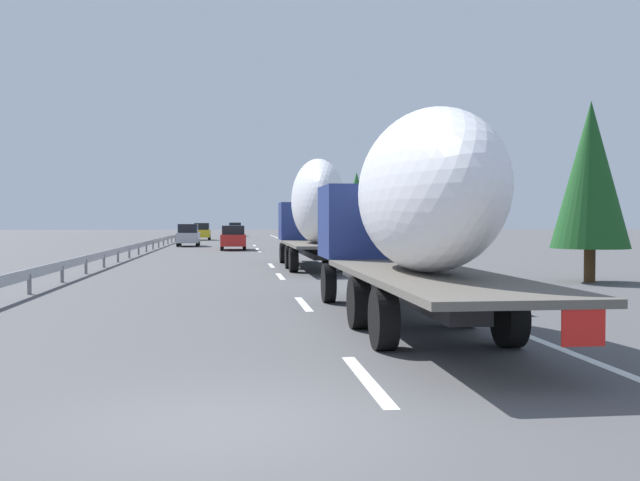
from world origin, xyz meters
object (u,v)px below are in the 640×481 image
(car_yellow_coupe, at_px, (202,232))
(car_red_compact, at_px, (233,238))
(car_blue_sedan, at_px, (235,229))
(car_silver_hatch, at_px, (188,235))
(truck_trailing, at_px, (410,208))
(road_sign, at_px, (323,220))
(truck_lead, at_px, (314,210))

(car_yellow_coupe, distance_m, car_red_compact, 28.08)
(car_blue_sedan, height_order, car_silver_hatch, car_blue_sedan)
(truck_trailing, xyz_separation_m, road_sign, (39.13, -3.10, -0.24))
(truck_lead, xyz_separation_m, car_blue_sedan, (69.08, 3.41, -1.72))
(car_red_compact, height_order, road_sign, road_sign)
(truck_lead, bearing_deg, car_yellow_coupe, 8.21)
(truck_trailing, bearing_deg, road_sign, -4.53)
(truck_lead, distance_m, car_silver_hatch, 30.60)
(car_red_compact, relative_size, road_sign, 1.35)
(car_silver_hatch, bearing_deg, truck_trailing, -171.06)
(truck_lead, xyz_separation_m, car_yellow_coupe, (49.39, 7.13, -1.72))
(car_yellow_coupe, bearing_deg, car_silver_hatch, 179.15)
(truck_lead, height_order, car_blue_sedan, truck_lead)
(car_silver_hatch, xyz_separation_m, road_sign, (-8.06, -10.52, 1.25))
(car_red_compact, bearing_deg, truck_trailing, -174.68)
(truck_lead, bearing_deg, car_red_compact, 9.59)
(truck_lead, distance_m, road_sign, 21.81)
(car_silver_hatch, bearing_deg, car_blue_sedan, -5.80)
(road_sign, bearing_deg, car_yellow_coupe, 20.19)
(truck_lead, relative_size, car_yellow_coupe, 2.93)
(car_red_compact, distance_m, road_sign, 6.86)
(truck_lead, distance_m, car_yellow_coupe, 49.93)
(car_red_compact, distance_m, car_silver_hatch, 8.94)
(car_blue_sedan, bearing_deg, car_silver_hatch, 174.20)
(truck_lead, distance_m, car_blue_sedan, 69.19)
(truck_lead, distance_m, car_red_compact, 21.91)
(truck_trailing, bearing_deg, car_silver_hatch, 8.94)
(truck_trailing, relative_size, car_yellow_coupe, 3.16)
(car_blue_sedan, bearing_deg, truck_lead, -177.17)
(car_blue_sedan, xyz_separation_m, car_yellow_coupe, (-19.69, 3.71, -0.00))
(truck_lead, xyz_separation_m, car_red_compact, (21.53, 3.64, -1.75))
(truck_lead, xyz_separation_m, truck_trailing, (-17.55, -0.00, -0.24))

